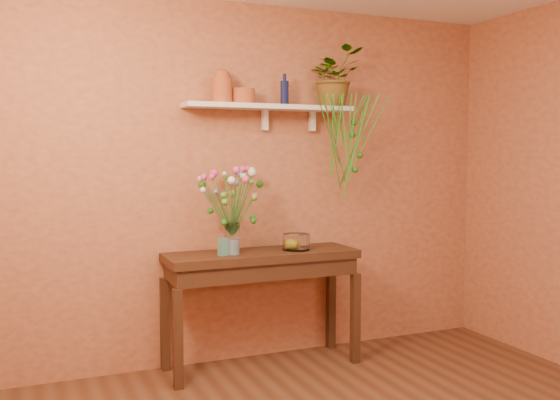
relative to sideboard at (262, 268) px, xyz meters
name	(u,v)px	position (x,y,z in m)	size (l,w,h in m)	color
room	(408,201)	(0.06, -1.75, 0.62)	(4.04, 4.04, 2.70)	brown
sideboard	(262,268)	(0.00, 0.00, 0.00)	(1.42, 0.46, 0.86)	#3E2216
wall_shelf	(271,108)	(0.12, 0.12, 1.18)	(1.30, 0.24, 0.19)	white
terracotta_jug	(222,87)	(-0.26, 0.11, 1.32)	(0.18, 0.18, 0.25)	#B75135
terracotta_pot	(243,96)	(-0.09, 0.13, 1.26)	(0.18, 0.18, 0.11)	#B75135
blue_bottle	(285,93)	(0.24, 0.12, 1.30)	(0.08, 0.08, 0.24)	#101641
spider_plant	(334,77)	(0.65, 0.11, 1.43)	(0.41, 0.36, 0.46)	#276619
plant_fronds	(350,139)	(0.71, -0.04, 0.95)	(0.62, 0.28, 0.80)	#276619
glass_vase	(232,241)	(-0.24, -0.03, 0.22)	(0.11, 0.11, 0.23)	white
bouquet	(233,190)	(-0.23, -0.02, 0.58)	(0.51, 0.49, 0.50)	#386B28
glass_bowl	(296,243)	(0.26, -0.03, 0.18)	(0.20, 0.20, 0.12)	white
lemon	(293,244)	(0.25, -0.01, 0.17)	(0.08, 0.08, 0.08)	yellow
carton	(223,247)	(-0.32, -0.06, 0.19)	(0.06, 0.05, 0.12)	teal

